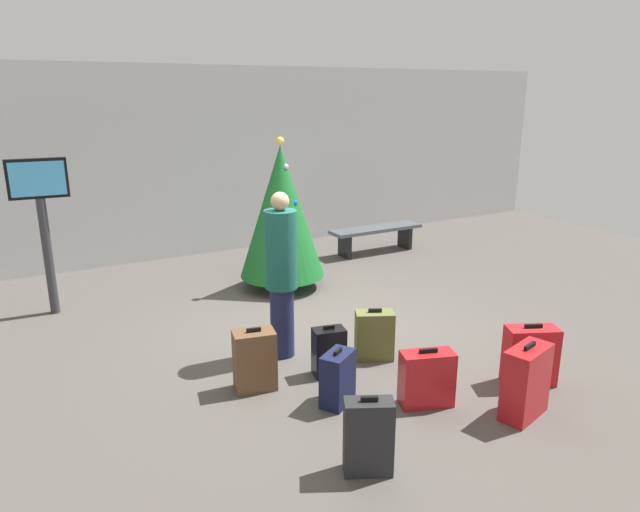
{
  "coord_description": "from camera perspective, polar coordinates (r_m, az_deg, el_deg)",
  "views": [
    {
      "loc": [
        -3.2,
        -5.66,
        2.88
      ],
      "look_at": [
        0.17,
        0.36,
        0.9
      ],
      "focal_mm": 32.13,
      "sensor_mm": 36.0,
      "label": 1
    }
  ],
  "objects": [
    {
      "name": "waiting_bench",
      "position": [
        10.63,
        5.59,
        2.29
      ],
      "size": [
        1.8,
        0.44,
        0.48
      ],
      "color": "#4C5159",
      "rests_on": "ground_plane"
    },
    {
      "name": "suitcase_7",
      "position": [
        5.63,
        10.58,
        -11.91
      ],
      "size": [
        0.55,
        0.38,
        0.58
      ],
      "color": "#B2191E",
      "rests_on": "ground_plane"
    },
    {
      "name": "holiday_tree",
      "position": [
        8.49,
        -3.87,
        4.4
      ],
      "size": [
        1.27,
        1.27,
        2.27
      ],
      "color": "#4C3319",
      "rests_on": "ground_plane"
    },
    {
      "name": "suitcase_0",
      "position": [
        5.83,
        -6.52,
        -10.27
      ],
      "size": [
        0.45,
        0.34,
        0.65
      ],
      "color": "brown",
      "rests_on": "ground_plane"
    },
    {
      "name": "back_wall",
      "position": [
        10.62,
        -11.68,
        9.16
      ],
      "size": [
        16.0,
        0.2,
        3.34
      ],
      "primitive_type": "cube",
      "color": "silver",
      "rests_on": "ground_plane"
    },
    {
      "name": "suitcase_1",
      "position": [
        5.65,
        19.82,
        -11.73
      ],
      "size": [
        0.55,
        0.38,
        0.72
      ],
      "color": "#B2191E",
      "rests_on": "ground_plane"
    },
    {
      "name": "traveller_0",
      "position": [
        6.26,
        -3.88,
        -1.59
      ],
      "size": [
        0.47,
        0.47,
        1.87
      ],
      "color": "#1E234C",
      "rests_on": "ground_plane"
    },
    {
      "name": "ground_plane",
      "position": [
        7.11,
        0.21,
        -7.88
      ],
      "size": [
        16.0,
        16.0,
        0.0
      ],
      "primitive_type": "plane",
      "color": "#514C47"
    },
    {
      "name": "flight_info_kiosk",
      "position": [
        8.22,
        -25.96,
        4.02
      ],
      "size": [
        0.72,
        0.14,
        2.08
      ],
      "color": "#333338",
      "rests_on": "ground_plane"
    },
    {
      "name": "suitcase_3",
      "position": [
        5.56,
        1.77,
        -12.09
      ],
      "size": [
        0.42,
        0.38,
        0.56
      ],
      "color": "#141938",
      "rests_on": "ground_plane"
    },
    {
      "name": "suitcase_5",
      "position": [
        6.45,
        5.44,
        -7.86
      ],
      "size": [
        0.48,
        0.4,
        0.59
      ],
      "color": "#59602D",
      "rests_on": "ground_plane"
    },
    {
      "name": "suitcase_6",
      "position": [
        4.66,
        4.84,
        -17.5
      ],
      "size": [
        0.43,
        0.34,
        0.66
      ],
      "color": "#232326",
      "rests_on": "ground_plane"
    },
    {
      "name": "suitcase_4",
      "position": [
        6.27,
        20.21,
        -9.29
      ],
      "size": [
        0.57,
        0.44,
        0.65
      ],
      "color": "#B2191E",
      "rests_on": "ground_plane"
    },
    {
      "name": "suitcase_2",
      "position": [
        6.09,
        0.9,
        -9.48
      ],
      "size": [
        0.37,
        0.27,
        0.55
      ],
      "color": "black",
      "rests_on": "ground_plane"
    }
  ]
}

